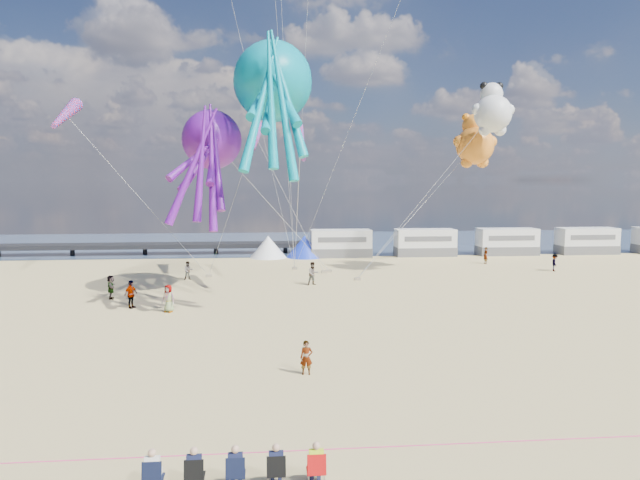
{
  "coord_description": "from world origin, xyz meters",
  "views": [
    {
      "loc": [
        -1.97,
        -22.0,
        8.43
      ],
      "look_at": [
        0.59,
        6.0,
        5.47
      ],
      "focal_mm": 32.0,
      "sensor_mm": 36.0,
      "label": 1
    }
  ],
  "objects_px": {
    "motorhome_0": "(341,243)",
    "kite_octopus_teal": "(273,82)",
    "sandbag_a": "(209,276)",
    "kite_octopus_purple": "(212,140)",
    "kite_panda": "(493,114)",
    "beachgoer_2": "(555,263)",
    "sandbag_d": "(324,272)",
    "beachgoer_1": "(313,274)",
    "spectator_row": "(236,466)",
    "beachgoer_7": "(188,271)",
    "windsock_left": "(66,115)",
    "beachgoer_6": "(168,298)",
    "sandbag_b": "(329,271)",
    "motorhome_3": "(587,241)",
    "sandbag_e": "(295,268)",
    "beachgoer_4": "(111,287)",
    "standing_person": "(306,358)",
    "windsock_right": "(300,142)",
    "tent_white": "(268,247)",
    "tent_blue": "(305,246)",
    "windsock_mid": "(256,137)",
    "beachgoer_3": "(131,294)",
    "sandbag_c": "(357,279)",
    "motorhome_1": "(425,242)"
  },
  "relations": [
    {
      "from": "motorhome_0",
      "to": "kite_octopus_teal",
      "type": "relative_size",
      "value": 0.55
    },
    {
      "from": "kite_octopus_teal",
      "to": "sandbag_a",
      "type": "bearing_deg",
      "value": 113.39
    },
    {
      "from": "kite_octopus_purple",
      "to": "kite_panda",
      "type": "bearing_deg",
      "value": 33.28
    },
    {
      "from": "kite_octopus_purple",
      "to": "beachgoer_2",
      "type": "bearing_deg",
      "value": 35.44
    },
    {
      "from": "sandbag_d",
      "to": "kite_panda",
      "type": "bearing_deg",
      "value": -16.21
    },
    {
      "from": "beachgoer_1",
      "to": "sandbag_a",
      "type": "distance_m",
      "value": 9.96
    },
    {
      "from": "spectator_row",
      "to": "kite_octopus_teal",
      "type": "xyz_separation_m",
      "value": [
        1.35,
        25.74,
        14.59
      ]
    },
    {
      "from": "beachgoer_7",
      "to": "windsock_left",
      "type": "xyz_separation_m",
      "value": [
        -8.54,
        -2.79,
        12.63
      ]
    },
    {
      "from": "beachgoer_6",
      "to": "sandbag_b",
      "type": "distance_m",
      "value": 19.1
    },
    {
      "from": "motorhome_3",
      "to": "windsock_left",
      "type": "distance_m",
      "value": 55.56
    },
    {
      "from": "sandbag_e",
      "to": "beachgoer_4",
      "type": "bearing_deg",
      "value": -138.25
    },
    {
      "from": "standing_person",
      "to": "kite_octopus_teal",
      "type": "relative_size",
      "value": 0.12
    },
    {
      "from": "kite_octopus_teal",
      "to": "windsock_right",
      "type": "xyz_separation_m",
      "value": [
        2.0,
        1.51,
        -4.04
      ]
    },
    {
      "from": "sandbag_d",
      "to": "kite_octopus_teal",
      "type": "xyz_separation_m",
      "value": [
        -4.63,
        -10.42,
        15.13
      ]
    },
    {
      "from": "motorhome_3",
      "to": "windsock_left",
      "type": "bearing_deg",
      "value": -162.7
    },
    {
      "from": "tent_white",
      "to": "sandbag_e",
      "type": "distance_m",
      "value": 9.01
    },
    {
      "from": "kite_octopus_purple",
      "to": "windsock_left",
      "type": "relative_size",
      "value": 1.56
    },
    {
      "from": "motorhome_3",
      "to": "kite_octopus_purple",
      "type": "bearing_deg",
      "value": -153.08
    },
    {
      "from": "motorhome_3",
      "to": "kite_panda",
      "type": "distance_m",
      "value": 26.21
    },
    {
      "from": "beachgoer_1",
      "to": "beachgoer_6",
      "type": "distance_m",
      "value": 13.18
    },
    {
      "from": "motorhome_3",
      "to": "tent_blue",
      "type": "bearing_deg",
      "value": 180.0
    },
    {
      "from": "kite_octopus_teal",
      "to": "windsock_mid",
      "type": "distance_m",
      "value": 8.94
    },
    {
      "from": "beachgoer_1",
      "to": "kite_panda",
      "type": "xyz_separation_m",
      "value": [
        15.31,
        1.88,
        13.05
      ]
    },
    {
      "from": "motorhome_3",
      "to": "windsock_mid",
      "type": "relative_size",
      "value": 1.25
    },
    {
      "from": "sandbag_b",
      "to": "kite_panda",
      "type": "bearing_deg",
      "value": -18.18
    },
    {
      "from": "standing_person",
      "to": "sandbag_e",
      "type": "bearing_deg",
      "value": 91.09
    },
    {
      "from": "beachgoer_2",
      "to": "beachgoer_6",
      "type": "relative_size",
      "value": 0.9
    },
    {
      "from": "motorhome_0",
      "to": "standing_person",
      "type": "distance_m",
      "value": 38.5
    },
    {
      "from": "beachgoer_4",
      "to": "windsock_mid",
      "type": "height_order",
      "value": "windsock_mid"
    },
    {
      "from": "motorhome_3",
      "to": "beachgoer_3",
      "type": "bearing_deg",
      "value": -152.2
    },
    {
      "from": "motorhome_0",
      "to": "beachgoer_2",
      "type": "bearing_deg",
      "value": -32.46
    },
    {
      "from": "beachgoer_3",
      "to": "kite_octopus_purple",
      "type": "xyz_separation_m",
      "value": [
        5.16,
        3.5,
        10.35
      ]
    },
    {
      "from": "motorhome_3",
      "to": "beachgoer_1",
      "type": "bearing_deg",
      "value": -152.98
    },
    {
      "from": "tent_white",
      "to": "beachgoer_6",
      "type": "bearing_deg",
      "value": -104.1
    },
    {
      "from": "sandbag_c",
      "to": "kite_octopus_purple",
      "type": "height_order",
      "value": "kite_octopus_purple"
    },
    {
      "from": "beachgoer_7",
      "to": "sandbag_a",
      "type": "height_order",
      "value": "beachgoer_7"
    },
    {
      "from": "spectator_row",
      "to": "windsock_mid",
      "type": "height_order",
      "value": "windsock_mid"
    },
    {
      "from": "beachgoer_1",
      "to": "sandbag_c",
      "type": "distance_m",
      "value": 4.43
    },
    {
      "from": "sandbag_b",
      "to": "beachgoer_1",
      "type": "bearing_deg",
      "value": -107.53
    },
    {
      "from": "tent_blue",
      "to": "sandbag_d",
      "type": "distance_m",
      "value": 10.98
    },
    {
      "from": "beachgoer_2",
      "to": "beachgoer_1",
      "type": "bearing_deg",
      "value": 119.97
    },
    {
      "from": "spectator_row",
      "to": "kite_octopus_teal",
      "type": "relative_size",
      "value": 0.51
    },
    {
      "from": "beachgoer_4",
      "to": "kite_octopus_purple",
      "type": "relative_size",
      "value": 0.16
    },
    {
      "from": "spectator_row",
      "to": "motorhome_3",
      "type": "bearing_deg",
      "value": 51.5
    },
    {
      "from": "tent_white",
      "to": "kite_octopus_teal",
      "type": "height_order",
      "value": "kite_octopus_teal"
    },
    {
      "from": "kite_panda",
      "to": "sandbag_d",
      "type": "bearing_deg",
      "value": 141.78
    },
    {
      "from": "spectator_row",
      "to": "standing_person",
      "type": "relative_size",
      "value": 4.07
    },
    {
      "from": "motorhome_1",
      "to": "sandbag_e",
      "type": "xyz_separation_m",
      "value": [
        -15.01,
        -8.59,
        -1.39
      ]
    },
    {
      "from": "beachgoer_6",
      "to": "sandbag_d",
      "type": "height_order",
      "value": "beachgoer_6"
    },
    {
      "from": "sandbag_b",
      "to": "sandbag_c",
      "type": "bearing_deg",
      "value": -66.02
    }
  ]
}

